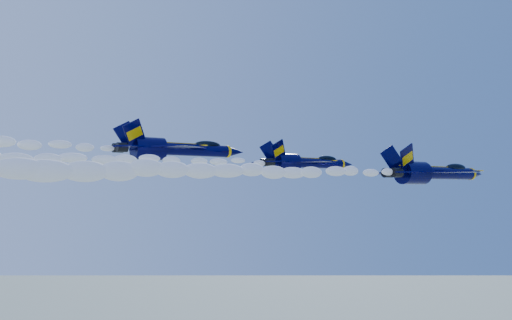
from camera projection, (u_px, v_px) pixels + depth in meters
jet_lead at (432, 172)px, 73.69m from camera, size 18.82×15.44×6.99m
smoke_trail_jet_lead at (233, 171)px, 56.50m from camera, size 44.82×2.10×1.89m
jet_second at (305, 162)px, 73.71m from camera, size 14.92×12.24×5.55m
smoke_trail_jet_second at (83, 158)px, 57.46m from camera, size 44.82×1.66×1.50m
jet_third at (175, 149)px, 71.05m from camera, size 17.98×14.75×6.68m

